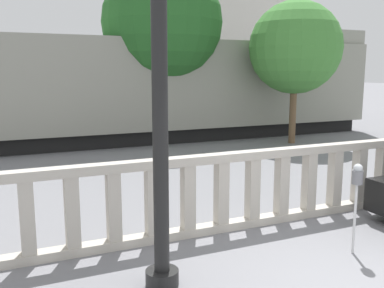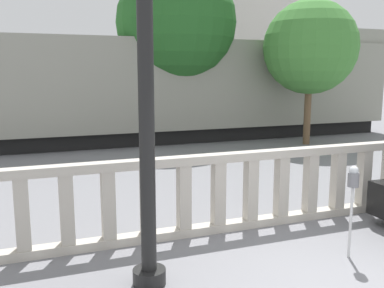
# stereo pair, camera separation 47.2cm
# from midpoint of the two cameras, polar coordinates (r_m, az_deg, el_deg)

# --- Properties ---
(balustrade) EXTENTS (15.62, 0.24, 1.34)m
(balustrade) POSITION_cam_midpoint_polar(r_m,az_deg,el_deg) (7.53, 9.63, -6.03)
(balustrade) COLOR #BCB5A8
(balustrade) RESTS_ON ground
(parking_meter) EXTENTS (0.16, 0.16, 1.37)m
(parking_meter) POSITION_cam_midpoint_polar(r_m,az_deg,el_deg) (6.62, 22.61, -5.14)
(parking_meter) COLOR silver
(parking_meter) RESTS_ON ground
(train_near) EXTENTS (29.97, 2.62, 4.48)m
(train_near) POSITION_cam_midpoint_polar(r_m,az_deg,el_deg) (15.90, -21.11, 6.58)
(train_near) COLOR black
(train_near) RESTS_ON ground
(building_block) EXTENTS (9.12, 7.20, 13.43)m
(building_block) POSITION_cam_midpoint_polar(r_m,az_deg,el_deg) (32.20, 5.92, 16.76)
(building_block) COLOR beige
(building_block) RESTS_ON ground
(tree_left) EXTENTS (3.40, 3.40, 5.27)m
(tree_left) POSITION_cam_midpoint_polar(r_m,az_deg,el_deg) (16.49, 16.32, 12.27)
(tree_left) COLOR brown
(tree_left) RESTS_ON ground
(tree_right) EXTENTS (4.52, 4.52, 6.76)m
(tree_right) POSITION_cam_midpoint_polar(r_m,az_deg,el_deg) (16.69, -1.28, 15.81)
(tree_right) COLOR brown
(tree_right) RESTS_ON ground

